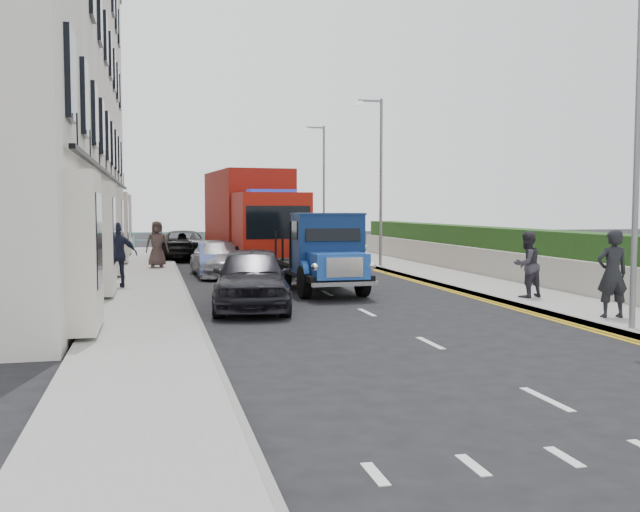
% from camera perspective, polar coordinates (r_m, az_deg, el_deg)
% --- Properties ---
extents(ground, '(120.00, 120.00, 0.00)m').
position_cam_1_polar(ground, '(15.33, 5.97, -5.59)').
color(ground, black).
rests_on(ground, ground).
extents(pavement_west, '(2.40, 38.00, 0.12)m').
position_cam_1_polar(pavement_west, '(23.39, -13.75, -2.26)').
color(pavement_west, gray).
rests_on(pavement_west, ground).
extents(pavement_east, '(2.60, 38.00, 0.12)m').
position_cam_1_polar(pavement_east, '(25.57, 10.50, -1.70)').
color(pavement_east, gray).
rests_on(pavement_east, ground).
extents(promenade, '(30.00, 2.50, 0.12)m').
position_cam_1_polar(promenade, '(43.62, -6.75, 0.61)').
color(promenade, gray).
rests_on(promenade, ground).
extents(sea_plane, '(120.00, 120.00, 0.00)m').
position_cam_1_polar(sea_plane, '(74.48, -9.51, 1.88)').
color(sea_plane, slate).
rests_on(sea_plane, ground).
extents(terrace_west, '(6.31, 30.20, 14.25)m').
position_cam_1_polar(terrace_west, '(28.01, -22.94, 13.13)').
color(terrace_west, beige).
rests_on(terrace_west, ground).
extents(garden_east, '(1.45, 28.00, 1.75)m').
position_cam_1_polar(garden_east, '(26.34, 14.33, 0.23)').
color(garden_east, '#B2AD9E').
rests_on(garden_east, ground).
extents(seafront_railing, '(13.00, 0.08, 1.11)m').
position_cam_1_polar(seafront_railing, '(42.80, -6.63, 1.25)').
color(seafront_railing, '#59B2A5').
rests_on(seafront_railing, ground).
extents(lamp_near, '(1.23, 0.18, 7.00)m').
position_cam_1_polar(lamp_near, '(15.41, 23.70, 9.07)').
color(lamp_near, slate).
rests_on(lamp_near, ground).
extents(lamp_mid, '(1.23, 0.18, 7.00)m').
position_cam_1_polar(lamp_mid, '(29.76, 4.68, 6.71)').
color(lamp_mid, slate).
rests_on(lamp_mid, ground).
extents(lamp_far, '(1.23, 0.18, 7.00)m').
position_cam_1_polar(lamp_far, '(39.38, 0.14, 6.03)').
color(lamp_far, slate).
rests_on(lamp_far, ground).
extents(bedford_lorry, '(2.06, 4.98, 2.33)m').
position_cam_1_polar(bedford_lorry, '(20.70, 0.50, -0.13)').
color(bedford_lorry, black).
rests_on(bedford_lorry, ground).
extents(red_lorry, '(3.27, 7.87, 4.02)m').
position_cam_1_polar(red_lorry, '(28.90, -5.45, 3.11)').
color(red_lorry, black).
rests_on(red_lorry, ground).
extents(parked_car_front, '(2.44, 4.78, 1.56)m').
position_cam_1_polar(parked_car_front, '(17.82, -5.50, -1.74)').
color(parked_car_front, black).
rests_on(parked_car_front, ground).
extents(parked_car_mid, '(1.46, 3.81, 1.24)m').
position_cam_1_polar(parked_car_mid, '(26.44, -8.26, -0.28)').
color(parked_car_mid, '#617BD1').
rests_on(parked_car_mid, ground).
extents(parked_car_rear, '(2.02, 4.53, 1.29)m').
position_cam_1_polar(parked_car_rear, '(26.44, -8.09, -0.22)').
color(parked_car_rear, '#A7A7AB').
rests_on(parked_car_rear, ground).
extents(seafront_car_left, '(3.06, 5.43, 1.43)m').
position_cam_1_polar(seafront_car_left, '(35.27, -10.89, 0.88)').
color(seafront_car_left, black).
rests_on(seafront_car_left, ground).
extents(seafront_car_right, '(2.49, 4.14, 1.32)m').
position_cam_1_polar(seafront_car_right, '(36.47, -4.47, 0.94)').
color(seafront_car_right, silver).
rests_on(seafront_car_right, ground).
extents(pedestrian_east_near, '(0.75, 0.54, 1.93)m').
position_cam_1_polar(pedestrian_east_near, '(16.77, 22.34, -1.31)').
color(pedestrian_east_near, black).
rests_on(pedestrian_east_near, pavement_east).
extents(pedestrian_east_far, '(1.02, 0.89, 1.77)m').
position_cam_1_polar(pedestrian_east_far, '(19.82, 16.22, -0.65)').
color(pedestrian_east_far, '#302C36').
rests_on(pedestrian_east_far, pavement_east).
extents(pedestrian_west_near, '(1.21, 0.63, 1.97)m').
position_cam_1_polar(pedestrian_west_near, '(22.23, -15.87, 0.08)').
color(pedestrian_west_near, '#1A1D30').
rests_on(pedestrian_west_near, pavement_west).
extents(pedestrian_west_far, '(0.96, 0.66, 1.87)m').
position_cam_1_polar(pedestrian_west_far, '(29.41, -12.91, 0.93)').
color(pedestrian_west_far, '#443531').
rests_on(pedestrian_west_far, pavement_west).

